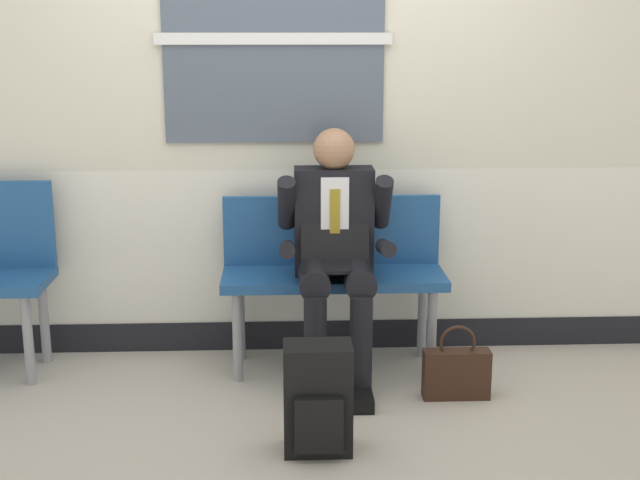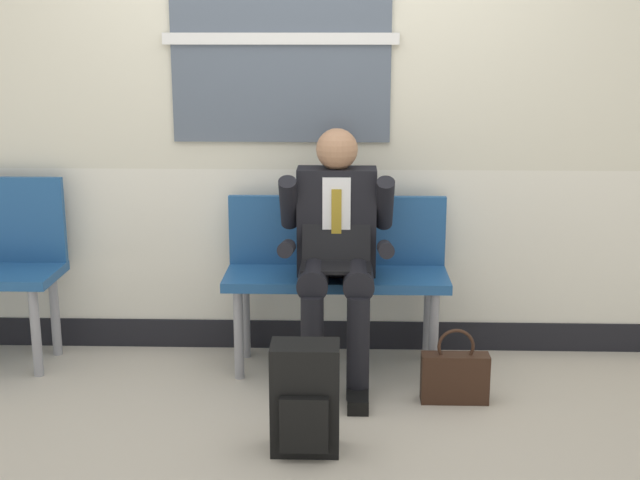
{
  "view_description": "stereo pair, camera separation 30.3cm",
  "coord_description": "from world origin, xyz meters",
  "views": [
    {
      "loc": [
        -0.1,
        -3.97,
        1.76
      ],
      "look_at": [
        0.08,
        0.12,
        0.75
      ],
      "focal_mm": 48.37,
      "sensor_mm": 36.0,
      "label": 1
    },
    {
      "loc": [
        0.2,
        -3.97,
        1.76
      ],
      "look_at": [
        0.08,
        0.12,
        0.75
      ],
      "focal_mm": 48.37,
      "sensor_mm": 36.0,
      "label": 2
    }
  ],
  "objects": [
    {
      "name": "station_wall",
      "position": [
        -0.0,
        0.67,
        1.48
      ],
      "size": [
        6.5,
        0.17,
        2.98
      ],
      "color": "beige",
      "rests_on": "ground"
    },
    {
      "name": "bench_with_person",
      "position": [
        0.16,
        0.38,
        0.55
      ],
      "size": [
        1.15,
        0.42,
        0.9
      ],
      "color": "navy",
      "rests_on": "ground"
    },
    {
      "name": "handbag",
      "position": [
        0.73,
        -0.09,
        0.13
      ],
      "size": [
        0.32,
        0.1,
        0.37
      ],
      "color": "#331E14",
      "rests_on": "ground"
    },
    {
      "name": "ground_plane",
      "position": [
        0.0,
        0.0,
        0.0
      ],
      "size": [
        18.0,
        18.0,
        0.0
      ],
      "primitive_type": "plane",
      "color": "#B2A899"
    },
    {
      "name": "person_seated",
      "position": [
        0.16,
        0.19,
        0.69
      ],
      "size": [
        0.57,
        0.7,
        1.27
      ],
      "color": "black",
      "rests_on": "ground"
    },
    {
      "name": "backpack",
      "position": [
        0.04,
        -0.61,
        0.23
      ],
      "size": [
        0.29,
        0.22,
        0.48
      ],
      "color": "black",
      "rests_on": "ground"
    }
  ]
}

